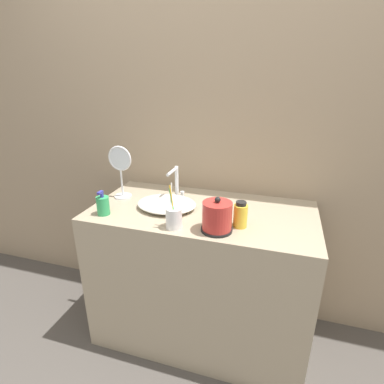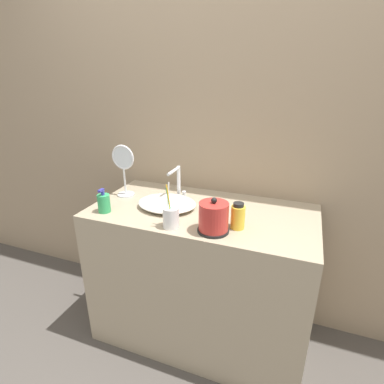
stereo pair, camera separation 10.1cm
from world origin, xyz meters
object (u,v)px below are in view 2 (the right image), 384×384
lotion_bottle (104,203)px  vanity_mirror (124,167)px  faucet (178,181)px  electric_kettle (214,218)px  toothbrush_cup (171,217)px  shampoo_bottle (238,216)px

lotion_bottle → vanity_mirror: size_ratio=0.42×
lotion_bottle → vanity_mirror: (-0.02, 0.25, 0.13)m
vanity_mirror → faucet: bearing=13.3°
electric_kettle → toothbrush_cup: toothbrush_cup is taller
electric_kettle → vanity_mirror: (-0.65, 0.25, 0.11)m
faucet → lotion_bottle: faucet is taller
toothbrush_cup → shampoo_bottle: size_ratio=1.71×
faucet → vanity_mirror: 0.34m
shampoo_bottle → vanity_mirror: vanity_mirror is taller
electric_kettle → shampoo_bottle: size_ratio=1.32×
faucet → electric_kettle: faucet is taller
faucet → electric_kettle: (0.32, -0.33, -0.04)m
vanity_mirror → toothbrush_cup: bearing=-32.8°
toothbrush_cup → vanity_mirror: 0.54m
faucet → lotion_bottle: size_ratio=1.44×
toothbrush_cup → lotion_bottle: toothbrush_cup is taller
toothbrush_cup → lotion_bottle: 0.42m
toothbrush_cup → shampoo_bottle: bearing=19.2°
faucet → vanity_mirror: vanity_mirror is taller
shampoo_bottle → vanity_mirror: 0.78m
faucet → lotion_bottle: bearing=-132.4°
shampoo_bottle → vanity_mirror: (-0.75, 0.18, 0.12)m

